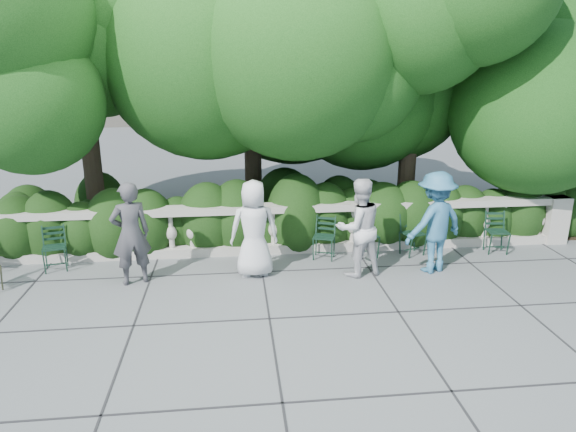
{
  "coord_description": "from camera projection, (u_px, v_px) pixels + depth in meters",
  "views": [
    {
      "loc": [
        -0.97,
        -7.93,
        3.73
      ],
      "look_at": [
        0.0,
        1.0,
        1.0
      ],
      "focal_mm": 32.0,
      "sensor_mm": 36.0,
      "label": 1
    }
  ],
  "objects": [
    {
      "name": "chair_f",
      "position": [
        416.0,
        257.0,
        10.16
      ],
      "size": [
        0.58,
        0.6,
        0.84
      ],
      "primitive_type": null,
      "rotation": [
        0.0,
        0.0,
        0.34
      ],
      "color": "black",
      "rests_on": "ground"
    },
    {
      "name": "ground",
      "position": [
        294.0,
        289.0,
        8.72
      ],
      "size": [
        90.0,
        90.0,
        0.0
      ],
      "primitive_type": "plane",
      "color": "#55595D",
      "rests_on": "ground"
    },
    {
      "name": "person_casual_man",
      "position": [
        359.0,
        228.0,
        9.09
      ],
      "size": [
        1.0,
        0.86,
        1.78
      ],
      "primitive_type": "imported",
      "rotation": [
        0.0,
        0.0,
        3.39
      ],
      "color": "silver",
      "rests_on": "ground"
    },
    {
      "name": "shrub_hedge",
      "position": [
        278.0,
        233.0,
        11.58
      ],
      "size": [
        15.0,
        2.6,
        1.7
      ],
      "primitive_type": null,
      "color": "black",
      "rests_on": "ground"
    },
    {
      "name": "tree_canopy",
      "position": [
        309.0,
        49.0,
        10.68
      ],
      "size": [
        15.04,
        6.52,
        6.78
      ],
      "color": "#3F3023",
      "rests_on": "ground"
    },
    {
      "name": "chair_d",
      "position": [
        369.0,
        259.0,
        10.03
      ],
      "size": [
        0.49,
        0.52,
        0.84
      ],
      "primitive_type": null,
      "rotation": [
        0.0,
        0.0,
        0.1
      ],
      "color": "black",
      "rests_on": "ground"
    },
    {
      "name": "chair_e",
      "position": [
        497.0,
        255.0,
        10.26
      ],
      "size": [
        0.49,
        0.53,
        0.84
      ],
      "primitive_type": null,
      "rotation": [
        0.0,
        0.0,
        -0.12
      ],
      "color": "black",
      "rests_on": "ground"
    },
    {
      "name": "chair_b",
      "position": [
        57.0,
        273.0,
        9.39
      ],
      "size": [
        0.54,
        0.57,
        0.84
      ],
      "primitive_type": null,
      "rotation": [
        0.0,
        0.0,
        0.23
      ],
      "color": "black",
      "rests_on": "ground"
    },
    {
      "name": "person_businessman",
      "position": [
        254.0,
        229.0,
        9.07
      ],
      "size": [
        0.87,
        0.58,
        1.75
      ],
      "primitive_type": "imported",
      "rotation": [
        0.0,
        0.0,
        3.17
      ],
      "color": "silver",
      "rests_on": "ground"
    },
    {
      "name": "chair_c",
      "position": [
        322.0,
        261.0,
        9.95
      ],
      "size": [
        0.57,
        0.6,
        0.84
      ],
      "primitive_type": null,
      "rotation": [
        0.0,
        0.0,
        -0.33
      ],
      "color": "black",
      "rests_on": "ground"
    },
    {
      "name": "person_woman_grey",
      "position": [
        131.0,
        234.0,
        8.72
      ],
      "size": [
        0.77,
        0.64,
        1.81
      ],
      "primitive_type": "imported",
      "rotation": [
        0.0,
        0.0,
        3.51
      ],
      "color": "#3F3E43",
      "rests_on": "ground"
    },
    {
      "name": "balustrade",
      "position": [
        284.0,
        229.0,
        10.29
      ],
      "size": [
        12.0,
        0.44,
        1.0
      ],
      "color": "#9E998E",
      "rests_on": "ground"
    },
    {
      "name": "person_older_blue",
      "position": [
        435.0,
        222.0,
        9.24
      ],
      "size": [
        1.37,
        1.08,
        1.86
      ],
      "primitive_type": "imported",
      "rotation": [
        0.0,
        0.0,
        3.51
      ],
      "color": "teal",
      "rests_on": "ground"
    }
  ]
}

